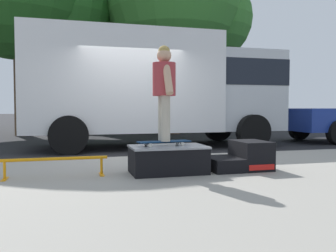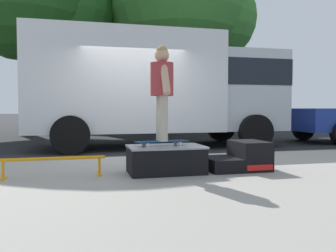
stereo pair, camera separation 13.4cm
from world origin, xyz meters
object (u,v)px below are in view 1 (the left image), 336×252
object	(u,v)px
box_truck	(157,85)
street_tree_main	(181,3)
grind_rail	(55,162)
skate_box	(168,158)
skater_kid	(164,85)
kicker_ramp	(242,158)
skateboard	(164,142)

from	to	relation	value
box_truck	street_tree_main	xyz separation A→B (m)	(2.10, 4.61, 3.69)
grind_rail	street_tree_main	xyz separation A→B (m)	(4.63, 9.14, 5.07)
skate_box	grind_rail	distance (m)	1.58
skate_box	street_tree_main	bearing A→B (deg)	71.74
skate_box	skater_kid	world-z (taller)	skater_kid
kicker_ramp	street_tree_main	bearing A→B (deg)	78.58
grind_rail	skater_kid	size ratio (longest dim) A/B	1.03
grind_rail	box_truck	size ratio (longest dim) A/B	0.21
box_truck	skateboard	bearing A→B (deg)	-102.23
skate_box	skateboard	distance (m)	0.25
grind_rail	street_tree_main	world-z (taller)	street_tree_main
skater_kid	street_tree_main	distance (m)	10.51
kicker_ramp	street_tree_main	world-z (taller)	street_tree_main
skateboard	skater_kid	size ratio (longest dim) A/B	0.58
kicker_ramp	skateboard	bearing A→B (deg)	178.31
grind_rail	skateboard	size ratio (longest dim) A/B	1.78
kicker_ramp	grind_rail	size ratio (longest dim) A/B	0.65
kicker_ramp	street_tree_main	xyz separation A→B (m)	(1.87, 9.25, 5.09)
skater_kid	box_truck	distance (m)	4.73
street_tree_main	skater_kid	bearing A→B (deg)	-108.60
kicker_ramp	grind_rail	distance (m)	2.76
grind_rail	street_tree_main	bearing A→B (deg)	63.15
kicker_ramp	grind_rail	world-z (taller)	kicker_ramp
grind_rail	street_tree_main	distance (m)	11.44
box_truck	street_tree_main	world-z (taller)	street_tree_main
kicker_ramp	box_truck	bearing A→B (deg)	92.88
skater_kid	street_tree_main	size ratio (longest dim) A/B	0.16
street_tree_main	skate_box	bearing A→B (deg)	-108.26
skate_box	street_tree_main	xyz separation A→B (m)	(3.05, 9.25, 5.06)
street_tree_main	kicker_ramp	bearing A→B (deg)	-101.42
grind_rail	skate_box	bearing A→B (deg)	-3.91
skate_box	grind_rail	world-z (taller)	skate_box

